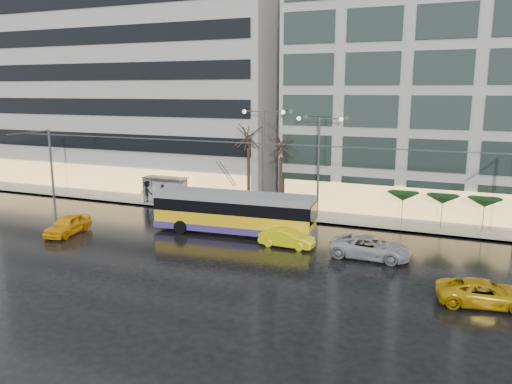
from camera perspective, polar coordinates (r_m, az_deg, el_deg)
The scene contains 22 objects.
ground at distance 36.34m, azimuth -8.39°, elevation -5.92°, with size 140.00×140.00×0.00m, color black.
sidewalk at distance 47.76m, azimuth 2.22°, elevation -1.46°, with size 80.00×10.00×0.15m, color gray.
kerb at distance 43.27m, azimuth -0.02°, elevation -2.84°, with size 80.00×0.10×0.15m, color slate.
building_left at distance 59.33m, azimuth -12.87°, elevation 11.59°, with size 34.00×14.00×22.00m, color #B0ADA8.
building_right at distance 48.82m, azimuth 24.15°, elevation 12.71°, with size 32.00×14.00×25.00m, color #B0ADA8.
trolleybus at distance 38.19m, azimuth -2.56°, elevation -2.51°, with size 12.57×5.08×5.76m.
catenary at distance 41.80m, azimuth -1.87°, elevation 2.49°, with size 42.24×5.12×7.00m.
bus_shelter at distance 49.00m, azimuth -10.61°, elevation 0.93°, with size 4.20×1.60×2.51m.
street_lamp_near at distance 43.80m, azimuth 0.84°, elevation 5.21°, with size 3.96×0.36×9.03m.
street_lamp_far at distance 42.29m, azimuth 7.19°, elevation 4.52°, with size 3.96×0.36×8.53m.
tree_a at distance 44.44m, azimuth -0.87°, elevation 6.72°, with size 3.20×3.20×8.40m.
tree_b at distance 43.62m, azimuth 2.88°, elevation 5.71°, with size 3.20×3.20×7.70m.
parasol_a at distance 41.80m, azimuth 16.45°, elevation -0.50°, with size 2.50×2.50×2.65m.
parasol_b at distance 41.63m, azimuth 20.55°, elevation -0.81°, with size 2.50×2.50×2.65m.
parasol_c at distance 41.69m, azimuth 24.67°, elevation -1.12°, with size 2.50×2.50×2.65m.
taxi_a at distance 40.87m, azimuth -20.72°, elevation -3.51°, with size 1.75×4.34×1.48m, color #FFB20D.
taxi_b at distance 35.24m, azimuth 3.54°, elevation -5.29°, with size 1.36×3.89×1.28m, color #F5EE0C.
taxi_c at distance 28.56m, azimuth 24.64°, elevation -10.46°, with size 2.16×4.68×1.30m, color #D19F0B.
sedan_silver at distance 33.75m, azimuth 12.92°, elevation -6.18°, with size 2.43×5.26×1.46m, color #A9AAAE.
pedestrian_a at distance 48.34m, azimuth -10.65°, elevation 0.30°, with size 1.14×1.15×2.19m.
pedestrian_b at distance 49.34m, azimuth -7.36°, elevation 0.06°, with size 1.03×0.87×1.86m.
pedestrian_c at distance 49.65m, azimuth -12.42°, elevation 0.20°, with size 1.26×0.83×2.11m.
Camera 1 is at (17.79, -29.77, 10.86)m, focal length 35.00 mm.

